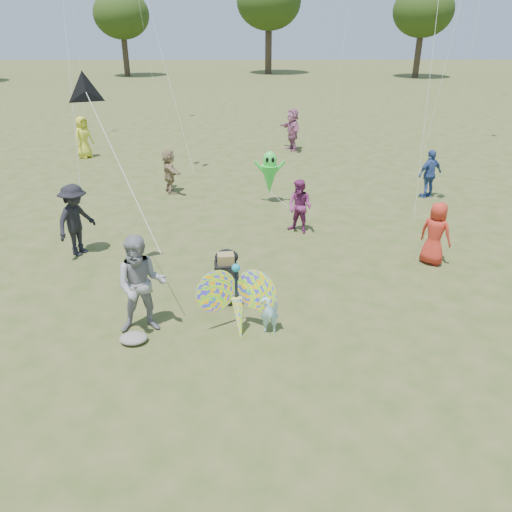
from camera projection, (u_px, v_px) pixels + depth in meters
The scene contains 16 objects.
ground at pixel (268, 342), 9.39m from camera, with size 160.00×160.00×0.00m, color #51592B.
child_girl at pixel (270, 309), 9.52m from camera, with size 0.36×0.24×0.99m, color #A5DEEA.
adult_man at pixel (141, 285), 9.37m from camera, with size 0.96×0.75×1.98m, color gray.
grey_bag at pixel (133, 338), 9.37m from camera, with size 0.53×0.43×0.17m, color gray.
crowd_a at pixel (435, 233), 12.18m from camera, with size 0.78×0.50×1.59m, color red.
crowd_b at pixel (76, 220), 12.61m from camera, with size 1.21×0.69×1.87m, color black.
crowd_c at pixel (430, 174), 16.90m from camera, with size 0.96×0.40×1.64m, color #344F8F.
crowd_d at pixel (169, 171), 17.39m from camera, with size 1.43×0.46×1.54m, color #9E8361.
crowd_e at pixel (300, 207), 14.03m from camera, with size 0.75×0.58×1.54m, color #7F2A63.
crowd_g at pixel (83, 137), 21.91m from camera, with size 0.88×0.57×1.80m, color yellow.
crowd_j at pixel (292, 130), 23.24m from camera, with size 1.77×0.56×1.90m, color #A86083.
jogging_stroller at pixel (226, 272), 10.68m from camera, with size 0.57×1.09×1.09m.
butterfly_kite at pixel (237, 300), 9.46m from camera, with size 1.74×0.75×1.63m.
delta_kite_rig at pixel (86, 93), 10.15m from camera, with size 2.14×2.61×3.01m.
alien_kite at pixel (270, 175), 16.27m from camera, with size 1.12×0.69×1.74m.
tree_line at pixel (290, 7), 47.27m from camera, with size 91.78×33.60×10.79m.
Camera 1 is at (-0.33, -7.81, 5.46)m, focal length 35.00 mm.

